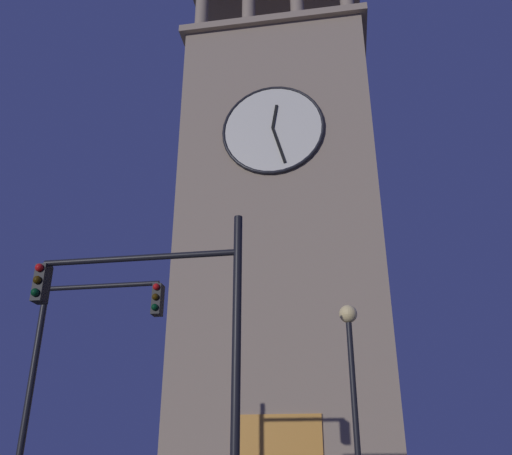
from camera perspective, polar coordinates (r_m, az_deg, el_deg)
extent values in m
cube|color=gray|center=(27.01, 3.17, -4.09)|extent=(8.87, 8.98, 22.59)
cube|color=gray|center=(32.76, 2.70, 15.18)|extent=(9.47, 9.58, 0.40)
cylinder|color=gray|center=(31.50, -0.77, 22.39)|extent=(0.70, 0.70, 3.86)
cylinder|color=gray|center=(31.92, -5.64, 21.77)|extent=(0.70, 0.70, 3.86)
cylinder|color=gray|center=(37.05, 9.46, 14.39)|extent=(0.70, 0.70, 3.86)
cylinder|color=gray|center=(37.05, 5.39, 14.13)|extent=(0.70, 0.70, 3.86)
cylinder|color=gray|center=(37.23, 1.35, 13.80)|extent=(0.70, 0.70, 3.86)
cylinder|color=gray|center=(37.58, -2.63, 13.41)|extent=(0.70, 0.70, 3.86)
cube|color=gray|center=(35.60, 2.56, 20.50)|extent=(9.47, 9.58, 0.40)
cylinder|color=black|center=(36.55, 2.52, 21.99)|extent=(0.12, 0.12, 2.25)
cylinder|color=silver|center=(25.24, 1.77, 10.19)|extent=(4.54, 0.12, 4.54)
torus|color=black|center=(25.23, 1.76, 10.21)|extent=(4.70, 0.16, 4.70)
cube|color=black|center=(25.50, 1.95, 11.48)|extent=(0.32, 0.06, 1.25)
cube|color=black|center=(24.62, 2.37, 8.58)|extent=(0.64, 0.06, 1.89)
cylinder|color=black|center=(9.67, -2.12, -16.91)|extent=(0.16, 0.16, 6.61)
cylinder|color=black|center=(10.83, -12.08, -3.12)|extent=(3.89, 0.12, 0.12)
cube|color=black|center=(11.53, -21.39, -5.49)|extent=(0.22, 0.30, 0.75)
sphere|color=red|center=(11.46, -21.62, -3.90)|extent=(0.16, 0.16, 0.16)
sphere|color=#392705|center=(11.39, -21.81, -5.08)|extent=(0.16, 0.16, 0.16)
sphere|color=#063316|center=(11.32, -22.00, -6.27)|extent=(0.16, 0.16, 0.16)
cylinder|color=black|center=(14.22, -22.70, -16.92)|extent=(0.16, 0.16, 6.87)
cylinder|color=black|center=(14.09, -15.73, -5.88)|extent=(2.93, 0.12, 0.12)
cube|color=black|center=(13.43, -10.18, -7.43)|extent=(0.22, 0.30, 0.75)
sphere|color=red|center=(13.35, -10.34, -6.08)|extent=(0.16, 0.16, 0.16)
sphere|color=#392705|center=(13.27, -10.42, -7.11)|extent=(0.16, 0.16, 0.16)
sphere|color=#063316|center=(13.20, -10.50, -8.14)|extent=(0.16, 0.16, 0.16)
cylinder|color=black|center=(13.25, 10.47, -21.11)|extent=(0.14, 0.14, 5.39)
sphere|color=#F9DB8C|center=(13.69, 9.56, -8.85)|extent=(0.44, 0.44, 0.44)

